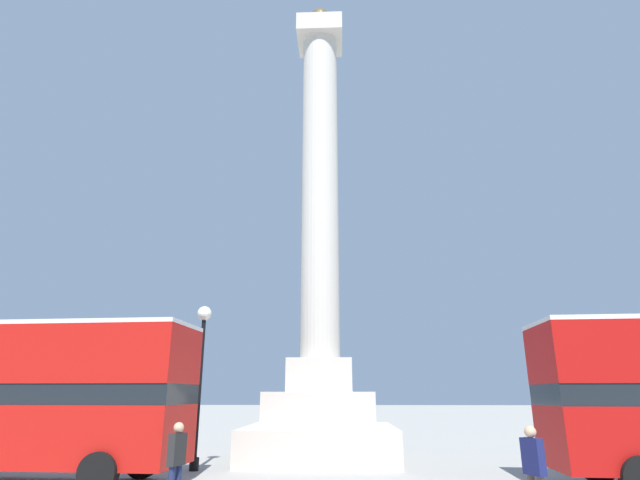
{
  "coord_description": "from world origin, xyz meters",
  "views": [
    {
      "loc": [
        0.83,
        -20.16,
        2.37
      ],
      "look_at": [
        0.0,
        0.0,
        8.62
      ],
      "focal_mm": 28.0,
      "sensor_mm": 36.0,
      "label": 1
    }
  ],
  "objects_px": {
    "monument_column": "(320,313)",
    "pedestrian_near_lamp": "(176,459)",
    "equestrian_statue": "(78,408)",
    "bus_b": "(9,393)",
    "street_lamp": "(201,363)",
    "pedestrian_by_plinth": "(534,467)"
  },
  "relations": [
    {
      "from": "monument_column",
      "to": "equestrian_statue",
      "type": "bearing_deg",
      "value": 156.42
    },
    {
      "from": "street_lamp",
      "to": "bus_b",
      "type": "bearing_deg",
      "value": -151.26
    },
    {
      "from": "street_lamp",
      "to": "pedestrian_by_plinth",
      "type": "xyz_separation_m",
      "value": [
        8.59,
        -6.59,
        -2.39
      ]
    },
    {
      "from": "monument_column",
      "to": "street_lamp",
      "type": "xyz_separation_m",
      "value": [
        -3.99,
        -2.72,
        -2.14
      ]
    },
    {
      "from": "monument_column",
      "to": "pedestrian_by_plinth",
      "type": "bearing_deg",
      "value": -63.7
    },
    {
      "from": "monument_column",
      "to": "pedestrian_near_lamp",
      "type": "xyz_separation_m",
      "value": [
        -2.87,
        -8.25,
        -4.53
      ]
    },
    {
      "from": "equestrian_statue",
      "to": "monument_column",
      "type": "bearing_deg",
      "value": -40.81
    },
    {
      "from": "monument_column",
      "to": "equestrian_statue",
      "type": "distance_m",
      "value": 13.84
    },
    {
      "from": "equestrian_statue",
      "to": "street_lamp",
      "type": "xyz_separation_m",
      "value": [
        8.21,
        -8.04,
        1.67
      ]
    },
    {
      "from": "monument_column",
      "to": "equestrian_statue",
      "type": "relative_size",
      "value": 3.39
    },
    {
      "from": "bus_b",
      "to": "pedestrian_by_plinth",
      "type": "xyz_separation_m",
      "value": [
        13.44,
        -3.94,
        -1.4
      ]
    },
    {
      "from": "pedestrian_by_plinth",
      "to": "bus_b",
      "type": "bearing_deg",
      "value": -129.62
    },
    {
      "from": "bus_b",
      "to": "pedestrian_by_plinth",
      "type": "distance_m",
      "value": 14.07
    },
    {
      "from": "street_lamp",
      "to": "pedestrian_by_plinth",
      "type": "height_order",
      "value": "street_lamp"
    },
    {
      "from": "equestrian_statue",
      "to": "street_lamp",
      "type": "height_order",
      "value": "equestrian_statue"
    },
    {
      "from": "pedestrian_near_lamp",
      "to": "equestrian_statue",
      "type": "bearing_deg",
      "value": 51.51
    },
    {
      "from": "bus_b",
      "to": "equestrian_statue",
      "type": "bearing_deg",
      "value": 110.94
    },
    {
      "from": "monument_column",
      "to": "bus_b",
      "type": "relative_size",
      "value": 1.93
    },
    {
      "from": "bus_b",
      "to": "pedestrian_by_plinth",
      "type": "relative_size",
      "value": 6.02
    },
    {
      "from": "monument_column",
      "to": "bus_b",
      "type": "bearing_deg",
      "value": -148.66
    },
    {
      "from": "monument_column",
      "to": "pedestrian_near_lamp",
      "type": "relative_size",
      "value": 11.61
    },
    {
      "from": "equestrian_statue",
      "to": "bus_b",
      "type": "bearing_deg",
      "value": -89.81
    }
  ]
}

